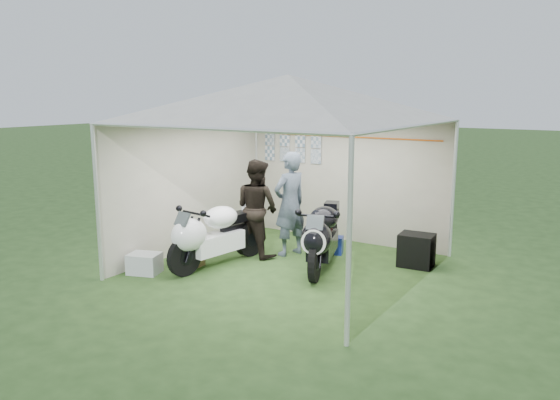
# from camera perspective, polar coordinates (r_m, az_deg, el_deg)

# --- Properties ---
(ground) EXTENTS (80.00, 80.00, 0.00)m
(ground) POSITION_cam_1_polar(r_m,az_deg,el_deg) (8.75, 0.80, -7.03)
(ground) COLOR #28451B
(ground) RESTS_ON ground
(canopy_tent) EXTENTS (5.66, 5.66, 3.00)m
(canopy_tent) POSITION_cam_1_polar(r_m,az_deg,el_deg) (8.36, 0.96, 10.08)
(canopy_tent) COLOR silver
(canopy_tent) RESTS_ON ground
(motorcycle_white) EXTENTS (0.63, 2.00, 0.99)m
(motorcycle_white) POSITION_cam_1_polar(r_m,az_deg,el_deg) (8.69, -6.96, -3.46)
(motorcycle_white) COLOR black
(motorcycle_white) RESTS_ON ground
(motorcycle_black) EXTENTS (0.91, 1.98, 1.00)m
(motorcycle_black) POSITION_cam_1_polar(r_m,az_deg,el_deg) (8.51, 4.43, -3.65)
(motorcycle_black) COLOR black
(motorcycle_black) RESTS_ON ground
(paddock_stand) EXTENTS (0.46, 0.36, 0.30)m
(paddock_stand) POSITION_cam_1_polar(r_m,az_deg,el_deg) (9.51, 5.36, -4.68)
(paddock_stand) COLOR #2237BA
(paddock_stand) RESTS_ON ground
(person_dark_jacket) EXTENTS (0.91, 0.77, 1.65)m
(person_dark_jacket) POSITION_cam_1_polar(r_m,az_deg,el_deg) (9.19, -2.42, -0.84)
(person_dark_jacket) COLOR black
(person_dark_jacket) RESTS_ON ground
(person_blue_jacket) EXTENTS (0.60, 0.75, 1.77)m
(person_blue_jacket) POSITION_cam_1_polar(r_m,az_deg,el_deg) (9.22, 1.03, -0.41)
(person_blue_jacket) COLOR slate
(person_blue_jacket) RESTS_ON ground
(equipment_box) EXTENTS (0.56, 0.46, 0.53)m
(equipment_box) POSITION_cam_1_polar(r_m,az_deg,el_deg) (9.00, 14.06, -5.11)
(equipment_box) COLOR black
(equipment_box) RESTS_ON ground
(crate_0) EXTENTS (0.56, 0.49, 0.31)m
(crate_0) POSITION_cam_1_polar(r_m,az_deg,el_deg) (8.68, -13.97, -6.45)
(crate_0) COLOR #B1B5BA
(crate_0) RESTS_ON ground
(crate_1) EXTENTS (0.37, 0.37, 0.31)m
(crate_1) POSITION_cam_1_polar(r_m,az_deg,el_deg) (8.88, -9.40, -5.87)
(crate_1) COLOR #8D6745
(crate_1) RESTS_ON ground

